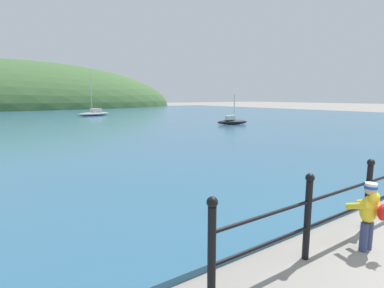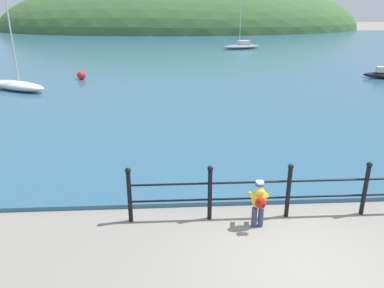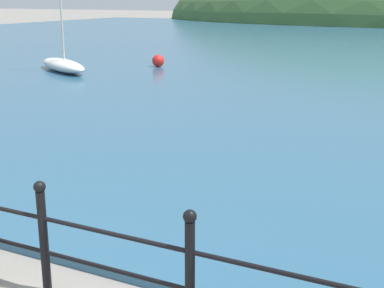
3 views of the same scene
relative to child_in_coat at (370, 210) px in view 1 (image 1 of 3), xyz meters
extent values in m
cube|color=#2D5B7A|center=(0.49, 30.87, -0.56)|extent=(80.00, 60.00, 0.10)
ellipsoid|color=#3D6033|center=(0.49, 67.38, -0.61)|extent=(66.30, 36.47, 18.62)
cylinder|color=black|center=(-2.57, 0.37, -0.06)|extent=(0.09, 0.09, 1.10)
sphere|color=black|center=(-2.57, 0.37, 0.54)|extent=(0.12, 0.12, 0.12)
cylinder|color=black|center=(-0.93, 0.37, -0.06)|extent=(0.09, 0.09, 1.10)
sphere|color=black|center=(-0.93, 0.37, 0.54)|extent=(0.12, 0.12, 0.12)
cylinder|color=black|center=(0.71, 0.37, -0.06)|extent=(0.09, 0.09, 1.10)
sphere|color=black|center=(0.71, 0.37, 0.54)|extent=(0.12, 0.12, 0.12)
cylinder|color=black|center=(0.71, 0.37, 0.21)|extent=(6.56, 0.04, 0.04)
cylinder|color=black|center=(0.71, 0.37, -0.16)|extent=(6.56, 0.04, 0.04)
cylinder|color=navy|center=(-0.06, 0.02, -0.40)|extent=(0.11, 0.11, 0.42)
cylinder|color=navy|center=(0.07, 0.02, -0.40)|extent=(0.11, 0.11, 0.42)
ellipsoid|color=yellow|center=(0.00, 0.02, 0.01)|extent=(0.31, 0.23, 0.40)
ellipsoid|color=yellow|center=(0.00, -0.04, 0.19)|extent=(0.20, 0.13, 0.18)
cylinder|color=yellow|center=(-0.14, 0.12, 0.06)|extent=(0.10, 0.32, 0.19)
cylinder|color=yellow|center=(0.14, 0.10, 0.06)|extent=(0.10, 0.32, 0.19)
sphere|color=tan|center=(0.00, 0.02, 0.31)|extent=(0.17, 0.17, 0.17)
cylinder|color=#194CB2|center=(0.00, 0.02, 0.34)|extent=(0.17, 0.17, 0.04)
cylinder|color=silver|center=(0.00, 0.02, 0.38)|extent=(0.16, 0.16, 0.04)
ellipsoid|color=red|center=(-0.01, -0.18, 0.03)|extent=(0.23, 0.14, 0.24)
ellipsoid|color=black|center=(11.20, 15.33, -0.33)|extent=(2.55, 1.50, 0.36)
cube|color=silver|center=(11.02, 15.39, 0.02)|extent=(0.78, 0.61, 0.33)
cylinder|color=beige|center=(11.31, 15.29, 0.83)|extent=(0.07, 0.07, 1.95)
ellipsoid|color=gray|center=(5.57, 32.26, -0.30)|extent=(4.15, 2.32, 0.42)
cube|color=silver|center=(5.85, 32.34, 0.11)|extent=(1.26, 0.99, 0.38)
cylinder|color=beige|center=(5.38, 32.20, 2.09)|extent=(0.07, 0.07, 4.34)
camera|label=1|loc=(-4.38, -1.91, 1.60)|focal=28.00mm
camera|label=2|loc=(-1.70, -6.44, 3.60)|focal=35.00mm
camera|label=3|loc=(4.21, -3.37, 2.33)|focal=50.00mm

